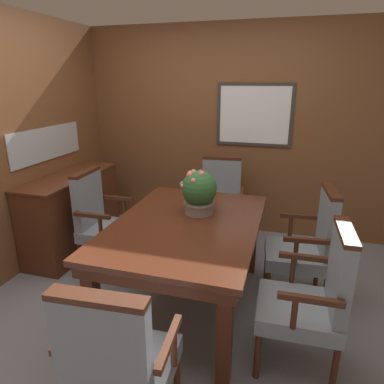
{
  "coord_description": "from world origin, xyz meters",
  "views": [
    {
      "loc": [
        0.89,
        -2.26,
        1.83
      ],
      "look_at": [
        0.15,
        0.26,
        0.97
      ],
      "focal_mm": 32.0,
      "sensor_mm": 36.0,
      "label": 1
    }
  ],
  "objects_px": {
    "dining_table": "(187,233)",
    "chair_head_far": "(220,201)",
    "chair_right_near": "(313,296)",
    "potted_plant": "(199,192)",
    "chair_left_far": "(102,219)",
    "chair_right_far": "(308,243)",
    "chair_head_near": "(118,364)",
    "sideboard_cabinet": "(73,213)"
  },
  "relations": [
    {
      "from": "chair_head_far",
      "to": "chair_right_far",
      "type": "distance_m",
      "value": 1.25
    },
    {
      "from": "chair_left_far",
      "to": "potted_plant",
      "type": "distance_m",
      "value": 1.13
    },
    {
      "from": "chair_head_far",
      "to": "chair_right_near",
      "type": "relative_size",
      "value": 1.0
    },
    {
      "from": "chair_right_far",
      "to": "potted_plant",
      "type": "height_order",
      "value": "potted_plant"
    },
    {
      "from": "chair_right_near",
      "to": "potted_plant",
      "type": "distance_m",
      "value": 1.17
    },
    {
      "from": "chair_head_near",
      "to": "chair_left_far",
      "type": "distance_m",
      "value": 1.89
    },
    {
      "from": "chair_head_near",
      "to": "chair_right_far",
      "type": "bearing_deg",
      "value": -123.67
    },
    {
      "from": "chair_head_near",
      "to": "sideboard_cabinet",
      "type": "bearing_deg",
      "value": -54.18
    },
    {
      "from": "chair_head_far",
      "to": "chair_right_far",
      "type": "xyz_separation_m",
      "value": [
        0.93,
        -0.83,
        0.0
      ]
    },
    {
      "from": "chair_head_far",
      "to": "sideboard_cabinet",
      "type": "xyz_separation_m",
      "value": [
        -1.53,
        -0.59,
        -0.09
      ]
    },
    {
      "from": "chair_head_far",
      "to": "chair_head_near",
      "type": "distance_m",
      "value": 2.44
    },
    {
      "from": "dining_table",
      "to": "sideboard_cabinet",
      "type": "relative_size",
      "value": 1.24
    },
    {
      "from": "dining_table",
      "to": "chair_head_far",
      "type": "height_order",
      "value": "chair_head_far"
    },
    {
      "from": "chair_head_near",
      "to": "potted_plant",
      "type": "bearing_deg",
      "value": -94.57
    },
    {
      "from": "chair_head_far",
      "to": "chair_head_near",
      "type": "height_order",
      "value": "same"
    },
    {
      "from": "chair_right_far",
      "to": "potted_plant",
      "type": "distance_m",
      "value": 1.02
    },
    {
      "from": "dining_table",
      "to": "chair_head_far",
      "type": "distance_m",
      "value": 1.23
    },
    {
      "from": "sideboard_cabinet",
      "to": "chair_left_far",
      "type": "bearing_deg",
      "value": -26.81
    },
    {
      "from": "chair_right_far",
      "to": "chair_head_near",
      "type": "distance_m",
      "value": 1.85
    },
    {
      "from": "potted_plant",
      "to": "chair_left_far",
      "type": "bearing_deg",
      "value": 171.25
    },
    {
      "from": "chair_head_far",
      "to": "sideboard_cabinet",
      "type": "height_order",
      "value": "chair_head_far"
    },
    {
      "from": "chair_right_near",
      "to": "potted_plant",
      "type": "bearing_deg",
      "value": -124.43
    },
    {
      "from": "dining_table",
      "to": "chair_right_near",
      "type": "xyz_separation_m",
      "value": [
        0.96,
        -0.38,
        -0.14
      ]
    },
    {
      "from": "chair_right_near",
      "to": "sideboard_cabinet",
      "type": "distance_m",
      "value": 2.68
    },
    {
      "from": "chair_head_far",
      "to": "chair_left_far",
      "type": "distance_m",
      "value": 1.32
    },
    {
      "from": "potted_plant",
      "to": "dining_table",
      "type": "bearing_deg",
      "value": -101.14
    },
    {
      "from": "sideboard_cabinet",
      "to": "chair_head_far",
      "type": "bearing_deg",
      "value": 20.92
    },
    {
      "from": "chair_right_near",
      "to": "chair_right_far",
      "type": "relative_size",
      "value": 1.0
    },
    {
      "from": "dining_table",
      "to": "chair_head_near",
      "type": "bearing_deg",
      "value": -88.73
    },
    {
      "from": "chair_head_near",
      "to": "chair_left_far",
      "type": "xyz_separation_m",
      "value": [
        -1.02,
        1.59,
        0.0
      ]
    },
    {
      "from": "chair_right_far",
      "to": "chair_left_far",
      "type": "xyz_separation_m",
      "value": [
        -1.93,
        -0.02,
        0.0
      ]
    },
    {
      "from": "chair_head_near",
      "to": "potted_plant",
      "type": "relative_size",
      "value": 2.68
    },
    {
      "from": "dining_table",
      "to": "chair_head_far",
      "type": "bearing_deg",
      "value": 89.31
    },
    {
      "from": "sideboard_cabinet",
      "to": "dining_table",
      "type": "bearing_deg",
      "value": -22.77
    },
    {
      "from": "chair_left_far",
      "to": "sideboard_cabinet",
      "type": "height_order",
      "value": "chair_left_far"
    },
    {
      "from": "potted_plant",
      "to": "chair_head_far",
      "type": "bearing_deg",
      "value": 91.52
    },
    {
      "from": "chair_right_far",
      "to": "potted_plant",
      "type": "relative_size",
      "value": 2.68
    },
    {
      "from": "chair_right_near",
      "to": "potted_plant",
      "type": "xyz_separation_m",
      "value": [
        -0.91,
        0.59,
        0.43
      ]
    },
    {
      "from": "chair_left_far",
      "to": "chair_right_far",
      "type": "bearing_deg",
      "value": -91.1
    },
    {
      "from": "chair_head_far",
      "to": "chair_right_near",
      "type": "distance_m",
      "value": 1.86
    },
    {
      "from": "dining_table",
      "to": "sideboard_cabinet",
      "type": "height_order",
      "value": "sideboard_cabinet"
    },
    {
      "from": "chair_head_near",
      "to": "potted_plant",
      "type": "height_order",
      "value": "potted_plant"
    }
  ]
}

